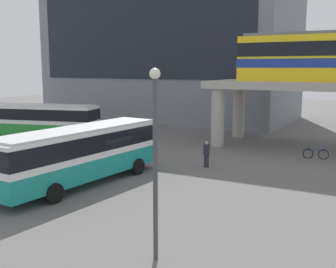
# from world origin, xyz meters

# --- Properties ---
(ground_plane) EXTENTS (120.00, 120.00, 0.00)m
(ground_plane) POSITION_xyz_m (0.00, 10.00, 0.00)
(ground_plane) COLOR #605E5B
(station_building) EXTENTS (30.20, 15.78, 19.22)m
(station_building) POSITION_xyz_m (-11.22, 29.08, 9.61)
(station_building) COLOR slate
(station_building) RESTS_ON ground_plane
(bus_main) EXTENTS (3.44, 11.21, 3.22)m
(bus_main) POSITION_xyz_m (-0.42, -1.73, 1.99)
(bus_main) COLOR teal
(bus_main) RESTS_ON ground_plane
(bus_secondary) EXTENTS (11.32, 5.26, 3.22)m
(bus_secondary) POSITION_xyz_m (-13.39, 7.65, 1.99)
(bus_secondary) COLOR #268C33
(bus_secondary) RESTS_ON ground_plane
(bicycle_blue) EXTENTS (1.76, 0.43, 1.04)m
(bicycle_blue) POSITION_xyz_m (9.90, 11.52, 0.36)
(bicycle_blue) COLOR black
(bicycle_blue) RESTS_ON ground_plane
(pedestrian_by_bike_rack) EXTENTS (0.46, 0.38, 1.72)m
(pedestrian_by_bike_rack) POSITION_xyz_m (4.01, 5.46, 0.81)
(pedestrian_by_bike_rack) COLOR #26262D
(pedestrian_by_bike_rack) RESTS_ON ground_plane
(lamp_post) EXTENTS (0.36, 0.36, 6.47)m
(lamp_post) POSITION_xyz_m (7.86, -7.71, 3.81)
(lamp_post) COLOR #3F3F44
(lamp_post) RESTS_ON ground_plane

